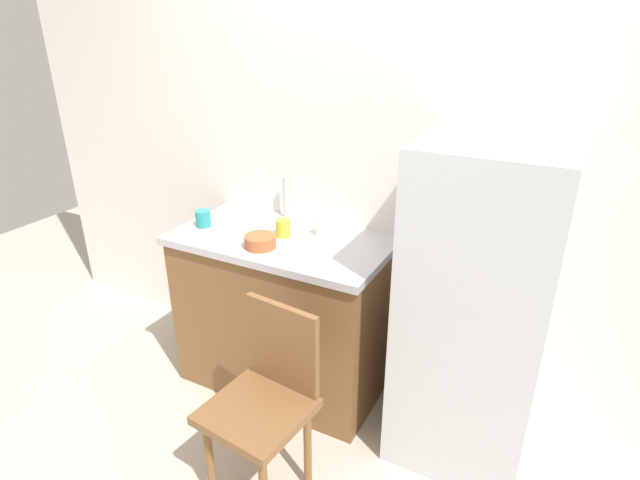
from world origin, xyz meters
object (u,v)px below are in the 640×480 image
Objects in this scene: chair at (266,397)px; refrigerator at (476,309)px; cup_white at (321,227)px; cup_yellow at (283,228)px; cup_teal at (203,218)px; terracotta_bowl at (260,241)px.

refrigerator is at bearing 50.22° from chair.
cup_yellow reaches higher than cup_white.
refrigerator is at bearing 2.71° from cup_teal.
cup_yellow is at bearing -148.10° from cup_white.
cup_teal is (-1.48, -0.07, 0.19)m from refrigerator.
refrigerator reaches higher than cup_teal.
terracotta_bowl is 1.75× the size of cup_teal.
chair is 5.64× the size of terracotta_bowl.
refrigerator is at bearing -0.68° from cup_yellow.
cup_yellow reaches higher than cup_teal.
cup_yellow is (-0.17, -0.10, 0.00)m from cup_white.
refrigerator is 17.01× the size of cup_teal.
chair is 9.87× the size of cup_teal.
terracotta_bowl reaches higher than chair.
cup_white is at bearing 31.90° from cup_yellow.
cup_teal is 0.47m from cup_yellow.
chair is at bearing -136.17° from refrigerator.
terracotta_bowl is 0.44m from cup_teal.
cup_teal is at bearing -177.29° from refrigerator.
cup_white is at bearing 16.55° from cup_teal.
terracotta_bowl is (-1.05, -0.16, 0.18)m from refrigerator.
cup_teal is at bearing 168.66° from terracotta_bowl.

